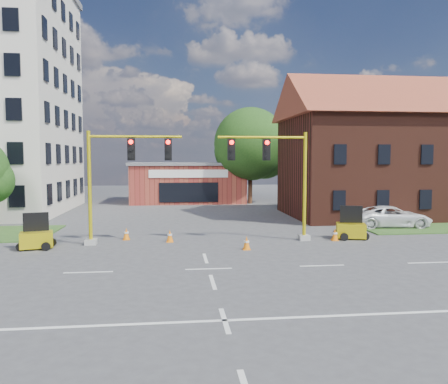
{
  "coord_description": "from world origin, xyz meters",
  "views": [
    {
      "loc": [
        -1.41,
        -18.27,
        4.68
      ],
      "look_at": [
        1.79,
        10.0,
        2.53
      ],
      "focal_mm": 35.0,
      "sensor_mm": 36.0,
      "label": 1
    }
  ],
  "objects_px": {
    "signal_mast_east": "(277,172)",
    "pickup_white": "(391,217)",
    "trailer_east": "(351,229)",
    "trailer_west": "(37,238)",
    "signal_mast_west": "(120,173)"
  },
  "relations": [
    {
      "from": "trailer_west",
      "to": "trailer_east",
      "type": "height_order",
      "value": "trailer_east"
    },
    {
      "from": "signal_mast_west",
      "to": "pickup_white",
      "type": "height_order",
      "value": "signal_mast_west"
    },
    {
      "from": "trailer_west",
      "to": "pickup_white",
      "type": "height_order",
      "value": "trailer_west"
    },
    {
      "from": "trailer_west",
      "to": "signal_mast_east",
      "type": "bearing_deg",
      "value": -11.53
    },
    {
      "from": "signal_mast_east",
      "to": "pickup_white",
      "type": "distance_m",
      "value": 10.34
    },
    {
      "from": "signal_mast_east",
      "to": "pickup_white",
      "type": "bearing_deg",
      "value": 23.7
    },
    {
      "from": "pickup_white",
      "to": "signal_mast_west",
      "type": "bearing_deg",
      "value": 106.97
    },
    {
      "from": "signal_mast_west",
      "to": "trailer_west",
      "type": "bearing_deg",
      "value": -168.98
    },
    {
      "from": "trailer_west",
      "to": "pickup_white",
      "type": "xyz_separation_m",
      "value": [
        21.96,
        4.78,
        0.16
      ]
    },
    {
      "from": "signal_mast_east",
      "to": "pickup_white",
      "type": "height_order",
      "value": "signal_mast_east"
    },
    {
      "from": "trailer_east",
      "to": "pickup_white",
      "type": "height_order",
      "value": "trailer_east"
    },
    {
      "from": "signal_mast_west",
      "to": "trailer_east",
      "type": "xyz_separation_m",
      "value": [
        13.21,
        0.1,
        -3.34
      ]
    },
    {
      "from": "signal_mast_west",
      "to": "signal_mast_east",
      "type": "relative_size",
      "value": 1.0
    },
    {
      "from": "trailer_west",
      "to": "pickup_white",
      "type": "relative_size",
      "value": 0.35
    },
    {
      "from": "pickup_white",
      "to": "trailer_west",
      "type": "bearing_deg",
      "value": 106.67
    }
  ]
}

